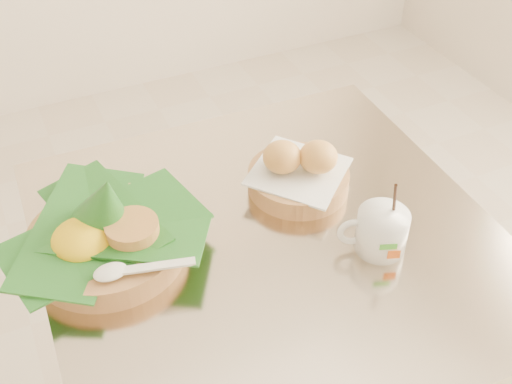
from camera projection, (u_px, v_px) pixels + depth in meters
name	position (u px, v px, depth m)	size (l,w,h in m)	color
cafe_table	(269.00, 325.00, 1.15)	(0.72, 0.72, 0.75)	gray
rice_basket	(105.00, 234.00, 0.96)	(0.30, 0.30, 0.15)	tan
bread_basket	(299.00, 173.00, 1.08)	(0.21, 0.21, 0.09)	tan
coffee_mug	(380.00, 230.00, 0.97)	(0.11, 0.08, 0.14)	white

